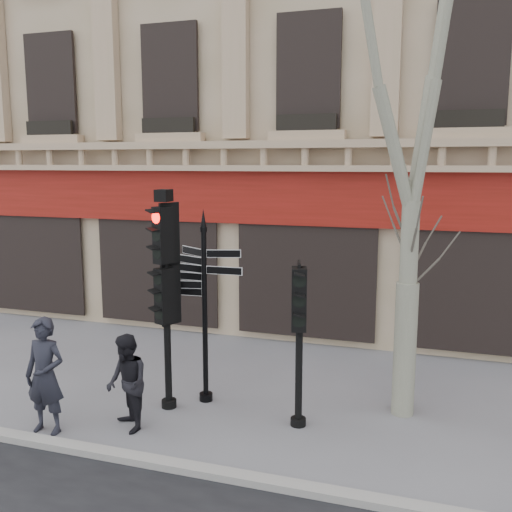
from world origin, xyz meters
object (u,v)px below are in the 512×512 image
at_px(fingerpost, 204,274).
at_px(pedestrian_b, 127,383).
at_px(traffic_signal_secondary, 300,317).
at_px(plane_tree, 419,34).
at_px(pedestrian_a, 45,376).
at_px(traffic_signal_main, 166,273).

relative_size(fingerpost, pedestrian_b, 2.21).
distance_m(traffic_signal_secondary, plane_tree, 4.96).
height_order(traffic_signal_secondary, pedestrian_a, traffic_signal_secondary).
relative_size(traffic_signal_secondary, pedestrian_b, 1.68).
height_order(fingerpost, traffic_signal_secondary, fingerpost).
relative_size(traffic_signal_main, pedestrian_a, 2.04).
xyz_separation_m(traffic_signal_main, traffic_signal_secondary, (2.43, 0.02, -0.59)).
relative_size(traffic_signal_secondary, plane_tree, 0.30).
distance_m(traffic_signal_main, plane_tree, 5.79).
relative_size(fingerpost, traffic_signal_main, 0.91).
distance_m(traffic_signal_main, pedestrian_b, 1.99).
xyz_separation_m(traffic_signal_secondary, pedestrian_a, (-3.91, -1.50, -0.94)).
height_order(fingerpost, pedestrian_b, fingerpost).
relative_size(pedestrian_a, pedestrian_b, 1.19).
distance_m(fingerpost, traffic_signal_main, 0.72).
relative_size(fingerpost, traffic_signal_secondary, 1.32).
bearing_deg(traffic_signal_main, pedestrian_a, -113.63).
relative_size(traffic_signal_main, pedestrian_b, 2.43).
bearing_deg(pedestrian_a, fingerpost, 43.00).
bearing_deg(pedestrian_a, traffic_signal_secondary, 19.57).
height_order(traffic_signal_secondary, pedestrian_b, traffic_signal_secondary).
distance_m(traffic_signal_secondary, pedestrian_a, 4.30).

